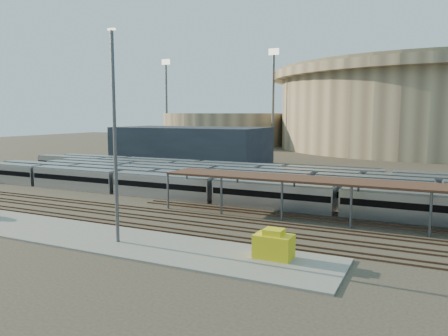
% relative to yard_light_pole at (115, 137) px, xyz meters
% --- Properties ---
extents(ground, '(420.00, 420.00, 0.00)m').
position_rel_yard_light_pole_xyz_m(ground, '(3.38, 15.58, -11.20)').
color(ground, '#383026').
rests_on(ground, ground).
extents(apron, '(50.00, 9.00, 0.20)m').
position_rel_yard_light_pole_xyz_m(apron, '(-1.62, 0.58, -11.10)').
color(apron, gray).
rests_on(apron, ground).
extents(subway_trains, '(124.84, 23.90, 3.60)m').
position_rel_yard_light_pole_xyz_m(subway_trains, '(5.43, 34.08, -9.40)').
color(subway_trains, '#B0B0B4').
rests_on(subway_trains, ground).
extents(inspection_shed, '(60.30, 6.00, 5.30)m').
position_rel_yard_light_pole_xyz_m(inspection_shed, '(25.38, 19.58, -6.22)').
color(inspection_shed, '#4F4E53').
rests_on(inspection_shed, ground).
extents(empty_tracks, '(170.00, 9.62, 0.18)m').
position_rel_yard_light_pole_xyz_m(empty_tracks, '(3.38, 10.58, -11.11)').
color(empty_tracks, '#4C3323').
rests_on(empty_tracks, ground).
extents(stadium, '(124.00, 124.00, 32.50)m').
position_rel_yard_light_pole_xyz_m(stadium, '(28.38, 155.58, 5.27)').
color(stadium, tan).
rests_on(stadium, ground).
extents(secondary_arena, '(56.00, 56.00, 14.00)m').
position_rel_yard_light_pole_xyz_m(secondary_arena, '(-56.62, 145.58, -4.20)').
color(secondary_arena, tan).
rests_on(secondary_arena, ground).
extents(service_building, '(42.00, 20.00, 10.00)m').
position_rel_yard_light_pole_xyz_m(service_building, '(-31.62, 70.58, -6.20)').
color(service_building, '#1E232D').
rests_on(service_building, ground).
extents(floodlight_0, '(4.00, 1.00, 38.40)m').
position_rel_yard_light_pole_xyz_m(floodlight_0, '(-26.62, 125.58, 9.44)').
color(floodlight_0, '#4F4E53').
rests_on(floodlight_0, ground).
extents(floodlight_1, '(4.00, 1.00, 38.40)m').
position_rel_yard_light_pole_xyz_m(floodlight_1, '(-81.62, 135.58, 9.44)').
color(floodlight_1, '#4F4E53').
rests_on(floodlight_1, ground).
extents(floodlight_3, '(4.00, 1.00, 38.40)m').
position_rel_yard_light_pole_xyz_m(floodlight_3, '(-6.62, 175.58, 9.44)').
color(floodlight_3, '#4F4E53').
rests_on(floodlight_3, ground).
extents(yard_light_pole, '(0.81, 0.36, 21.84)m').
position_rel_yard_light_pole_xyz_m(yard_light_pole, '(0.00, 0.00, 0.00)').
color(yard_light_pole, '#4F4E53').
rests_on(yard_light_pole, apron).
extents(yellow_equipment, '(3.57, 2.26, 2.21)m').
position_rel_yard_light_pole_xyz_m(yellow_equipment, '(16.56, 2.07, -9.90)').
color(yellow_equipment, yellow).
rests_on(yellow_equipment, apron).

